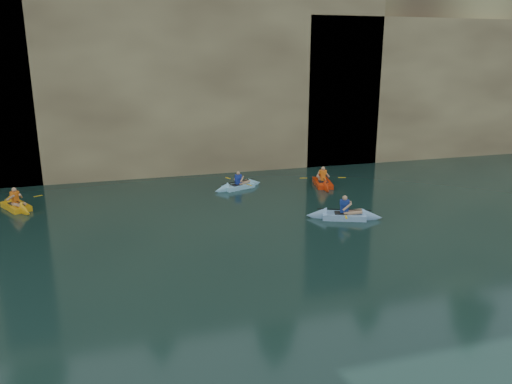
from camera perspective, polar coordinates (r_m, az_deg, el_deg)
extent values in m
cube|color=tan|center=(38.22, -12.06, 13.43)|extent=(70.00, 16.00, 12.00)
cube|color=tan|center=(31.16, -7.02, 12.72)|extent=(24.00, 2.40, 11.40)
cube|color=tan|center=(39.86, 23.23, 11.06)|extent=(26.00, 2.40, 9.84)
cube|color=black|center=(30.51, -17.74, 4.29)|extent=(3.50, 1.00, 3.20)
cube|color=black|center=(33.21, 7.20, 6.89)|extent=(5.00, 1.00, 4.50)
cube|color=#82ABDA|center=(22.67, 10.02, -2.68)|extent=(2.74, 1.78, 0.30)
cone|color=#82ABDA|center=(22.80, 13.11, -2.74)|extent=(1.16, 1.10, 0.81)
cone|color=#82ABDA|center=(22.61, 6.91, -2.60)|extent=(1.16, 1.10, 0.81)
cube|color=black|center=(22.63, 9.66, -2.38)|extent=(0.70, 0.68, 0.04)
cube|color=navy|center=(22.55, 10.08, -1.63)|extent=(0.43, 0.36, 0.54)
sphere|color=tan|center=(22.44, 10.12, -0.68)|extent=(0.23, 0.23, 0.23)
cylinder|color=black|center=(22.59, 10.06, -1.98)|extent=(2.22, 0.95, 0.04)
cube|color=yellow|center=(23.63, 9.88, -1.19)|extent=(0.24, 0.42, 0.02)
cube|color=yellow|center=(21.55, 10.26, -2.85)|extent=(0.24, 0.42, 0.02)
cube|color=red|center=(28.30, 7.62, 1.06)|extent=(1.47, 2.91, 0.29)
cone|color=red|center=(29.56, 7.15, 1.69)|extent=(1.02, 1.15, 0.80)
cone|color=red|center=(27.06, 8.12, 0.37)|extent=(1.02, 1.15, 0.80)
cube|color=black|center=(28.13, 7.68, 1.21)|extent=(0.62, 0.65, 0.04)
cube|color=orange|center=(28.20, 7.65, 1.90)|extent=(0.32, 0.41, 0.54)
sphere|color=tan|center=(28.11, 7.68, 2.67)|extent=(0.23, 0.23, 0.23)
cylinder|color=black|center=(28.23, 7.64, 1.62)|extent=(0.60, 2.32, 0.04)
cube|color=yellow|center=(28.05, 5.45, 1.60)|extent=(0.43, 0.18, 0.02)
cube|color=yellow|center=(28.46, 9.80, 1.64)|extent=(0.43, 0.18, 0.02)
cube|color=orange|center=(26.34, -25.73, -1.46)|extent=(1.90, 2.56, 0.29)
cone|color=orange|center=(25.29, -24.82, -2.01)|extent=(1.11, 1.14, 0.79)
cone|color=orange|center=(27.41, -26.56, -0.95)|extent=(1.11, 1.14, 0.79)
cube|color=black|center=(26.45, -25.87, -1.15)|extent=(0.70, 0.72, 0.04)
cube|color=#D55F12|center=(26.24, -25.83, -0.57)|extent=(0.38, 0.43, 0.53)
sphere|color=tan|center=(26.14, -25.93, 0.23)|extent=(0.22, 0.22, 0.22)
cylinder|color=black|center=(26.27, -25.80, -0.86)|extent=(1.15, 2.08, 0.04)
cube|color=yellow|center=(26.62, -23.64, -0.42)|extent=(0.41, 0.27, 0.02)
cube|color=#93D5F7|center=(27.39, -2.03, 0.67)|extent=(2.53, 1.60, 0.26)
cone|color=#93D5F7|center=(28.06, -0.17, 1.04)|extent=(1.06, 0.99, 0.72)
cone|color=#93D5F7|center=(26.75, -3.99, 0.28)|extent=(1.06, 0.99, 0.72)
cube|color=black|center=(27.28, -2.29, 0.83)|extent=(0.68, 0.62, 0.04)
cube|color=#1B2F97|center=(27.30, -2.04, 1.44)|extent=(0.38, 0.32, 0.48)
sphere|color=tan|center=(27.21, -2.05, 2.16)|extent=(0.20, 0.20, 0.20)
cylinder|color=black|center=(27.32, -2.04, 1.22)|extent=(2.00, 0.83, 0.04)
cube|color=yellow|center=(28.08, -3.22, 1.60)|extent=(0.23, 0.42, 0.02)
cube|color=yellow|center=(26.58, -0.79, 0.82)|extent=(0.23, 0.42, 0.02)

